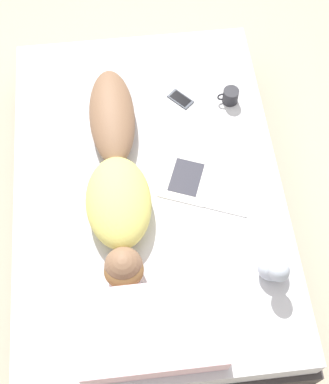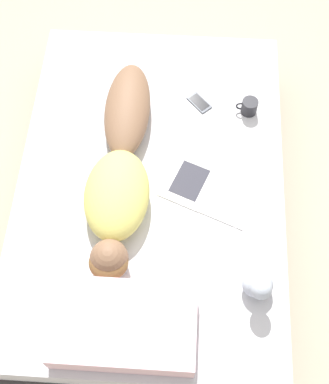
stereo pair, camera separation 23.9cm
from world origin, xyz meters
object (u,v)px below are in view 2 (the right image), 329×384
Objects in this scene: open_magazine at (209,189)px; cell_phone at (199,103)px; person at (120,169)px; coffee_mug at (249,106)px.

open_magazine is 0.60m from cell_phone.
open_magazine is at bearing 175.20° from person.
open_magazine is at bearing 54.94° from cell_phone.
coffee_mug is at bearing 129.30° from cell_phone.
open_magazine and cell_phone have the same top height.
open_magazine is 4.51× the size of coffee_mug.
person is at bearing 16.71° from open_magazine.
person reaches higher than coffee_mug.
person is at bearing 35.11° from coffee_mug.
person reaches higher than open_magazine.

